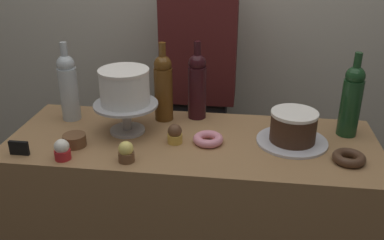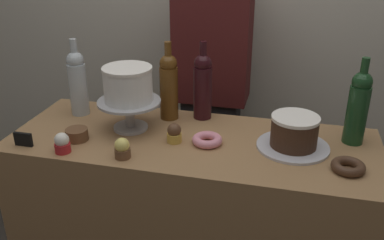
{
  "view_description": "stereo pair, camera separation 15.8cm",
  "coord_description": "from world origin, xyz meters",
  "px_view_note": "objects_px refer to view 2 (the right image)",
  "views": [
    {
      "loc": [
        0.19,
        -1.43,
        1.64
      ],
      "look_at": [
        0.0,
        0.0,
        0.99
      ],
      "focal_mm": 39.81,
      "sensor_mm": 36.0,
      "label": 1
    },
    {
      "loc": [
        0.34,
        -1.4,
        1.64
      ],
      "look_at": [
        0.0,
        0.0,
        0.99
      ],
      "focal_mm": 39.81,
      "sensor_mm": 36.0,
      "label": 2
    }
  ],
  "objects_px": {
    "chocolate_round_cake": "(294,131)",
    "wine_bottle_amber": "(169,85)",
    "cookie_stack": "(77,134)",
    "price_sign_chalkboard": "(23,139)",
    "white_layer_cake": "(128,84)",
    "cupcake_chocolate": "(174,133)",
    "wine_bottle_dark_red": "(203,85)",
    "cupcake_lemon": "(122,149)",
    "donut_pink": "(207,140)",
    "wine_bottle_clear": "(77,82)",
    "wine_bottle_green": "(358,106)",
    "cake_stand_pedestal": "(130,109)",
    "donut_chocolate": "(348,166)",
    "barista_figure": "(212,100)",
    "cupcake_vanilla": "(62,143)"
  },
  "relations": [
    {
      "from": "white_layer_cake",
      "to": "wine_bottle_green",
      "type": "relative_size",
      "value": 0.59
    },
    {
      "from": "chocolate_round_cake",
      "to": "wine_bottle_amber",
      "type": "height_order",
      "value": "wine_bottle_amber"
    },
    {
      "from": "cake_stand_pedestal",
      "to": "wine_bottle_clear",
      "type": "relative_size",
      "value": 0.76
    },
    {
      "from": "wine_bottle_clear",
      "to": "cupcake_vanilla",
      "type": "height_order",
      "value": "wine_bottle_clear"
    },
    {
      "from": "cake_stand_pedestal",
      "to": "chocolate_round_cake",
      "type": "relative_size",
      "value": 1.45
    },
    {
      "from": "white_layer_cake",
      "to": "cupcake_lemon",
      "type": "height_order",
      "value": "white_layer_cake"
    },
    {
      "from": "wine_bottle_clear",
      "to": "price_sign_chalkboard",
      "type": "distance_m",
      "value": 0.35
    },
    {
      "from": "wine_bottle_green",
      "to": "cookie_stack",
      "type": "height_order",
      "value": "wine_bottle_green"
    },
    {
      "from": "cake_stand_pedestal",
      "to": "chocolate_round_cake",
      "type": "distance_m",
      "value": 0.63
    },
    {
      "from": "wine_bottle_amber",
      "to": "price_sign_chalkboard",
      "type": "bearing_deg",
      "value": -140.32
    },
    {
      "from": "cupcake_chocolate",
      "to": "cookie_stack",
      "type": "bearing_deg",
      "value": -168.66
    },
    {
      "from": "chocolate_round_cake",
      "to": "donut_pink",
      "type": "xyz_separation_m",
      "value": [
        -0.31,
        -0.04,
        -0.05
      ]
    },
    {
      "from": "wine_bottle_amber",
      "to": "cookie_stack",
      "type": "bearing_deg",
      "value": -135.03
    },
    {
      "from": "wine_bottle_dark_red",
      "to": "donut_pink",
      "type": "xyz_separation_m",
      "value": [
        0.07,
        -0.23,
        -0.13
      ]
    },
    {
      "from": "cookie_stack",
      "to": "price_sign_chalkboard",
      "type": "xyz_separation_m",
      "value": [
        -0.17,
        -0.09,
        0.0
      ]
    },
    {
      "from": "donut_pink",
      "to": "wine_bottle_clear",
      "type": "bearing_deg",
      "value": 165.88
    },
    {
      "from": "cake_stand_pedestal",
      "to": "wine_bottle_clear",
      "type": "xyz_separation_m",
      "value": [
        -0.26,
        0.09,
        0.06
      ]
    },
    {
      "from": "wine_bottle_green",
      "to": "barista_figure",
      "type": "height_order",
      "value": "barista_figure"
    },
    {
      "from": "wine_bottle_dark_red",
      "to": "price_sign_chalkboard",
      "type": "height_order",
      "value": "wine_bottle_dark_red"
    },
    {
      "from": "cupcake_vanilla",
      "to": "cupcake_chocolate",
      "type": "distance_m",
      "value": 0.4
    },
    {
      "from": "chocolate_round_cake",
      "to": "cupcake_chocolate",
      "type": "height_order",
      "value": "chocolate_round_cake"
    },
    {
      "from": "wine_bottle_dark_red",
      "to": "cookie_stack",
      "type": "xyz_separation_m",
      "value": [
        -0.41,
        -0.32,
        -0.12
      ]
    },
    {
      "from": "wine_bottle_amber",
      "to": "cupcake_chocolate",
      "type": "distance_m",
      "value": 0.25
    },
    {
      "from": "wine_bottle_dark_red",
      "to": "donut_pink",
      "type": "height_order",
      "value": "wine_bottle_dark_red"
    },
    {
      "from": "cupcake_lemon",
      "to": "cookie_stack",
      "type": "xyz_separation_m",
      "value": [
        -0.22,
        0.09,
        -0.01
      ]
    },
    {
      "from": "chocolate_round_cake",
      "to": "wine_bottle_green",
      "type": "height_order",
      "value": "wine_bottle_green"
    },
    {
      "from": "wine_bottle_green",
      "to": "cake_stand_pedestal",
      "type": "bearing_deg",
      "value": -173.99
    },
    {
      "from": "wine_bottle_clear",
      "to": "barista_figure",
      "type": "relative_size",
      "value": 0.2
    },
    {
      "from": "wine_bottle_clear",
      "to": "cake_stand_pedestal",
      "type": "bearing_deg",
      "value": -19.2
    },
    {
      "from": "cookie_stack",
      "to": "cupcake_chocolate",
      "type": "bearing_deg",
      "value": 11.34
    },
    {
      "from": "wine_bottle_amber",
      "to": "cake_stand_pedestal",
      "type": "bearing_deg",
      "value": -130.73
    },
    {
      "from": "chocolate_round_cake",
      "to": "barista_figure",
      "type": "xyz_separation_m",
      "value": [
        -0.41,
        0.56,
        -0.14
      ]
    },
    {
      "from": "cupcake_chocolate",
      "to": "donut_pink",
      "type": "bearing_deg",
      "value": 5.68
    },
    {
      "from": "white_layer_cake",
      "to": "wine_bottle_clear",
      "type": "bearing_deg",
      "value": 160.8
    },
    {
      "from": "cookie_stack",
      "to": "wine_bottle_amber",
      "type": "bearing_deg",
      "value": 44.97
    },
    {
      "from": "cake_stand_pedestal",
      "to": "cupcake_vanilla",
      "type": "distance_m",
      "value": 0.29
    },
    {
      "from": "wine_bottle_amber",
      "to": "wine_bottle_dark_red",
      "type": "relative_size",
      "value": 1.0
    },
    {
      "from": "cookie_stack",
      "to": "donut_pink",
      "type": "bearing_deg",
      "value": 9.92
    },
    {
      "from": "wine_bottle_green",
      "to": "donut_chocolate",
      "type": "xyz_separation_m",
      "value": [
        -0.03,
        -0.22,
        -0.13
      ]
    },
    {
      "from": "wine_bottle_amber",
      "to": "wine_bottle_dark_red",
      "type": "height_order",
      "value": "same"
    },
    {
      "from": "donut_chocolate",
      "to": "barista_figure",
      "type": "distance_m",
      "value": 0.91
    },
    {
      "from": "wine_bottle_green",
      "to": "donut_pink",
      "type": "bearing_deg",
      "value": -164.53
    },
    {
      "from": "donut_chocolate",
      "to": "donut_pink",
      "type": "distance_m",
      "value": 0.5
    },
    {
      "from": "cupcake_lemon",
      "to": "donut_pink",
      "type": "bearing_deg",
      "value": 32.82
    },
    {
      "from": "wine_bottle_amber",
      "to": "wine_bottle_dark_red",
      "type": "xyz_separation_m",
      "value": [
        0.13,
        0.04,
        0.0
      ]
    },
    {
      "from": "cupcake_vanilla",
      "to": "price_sign_chalkboard",
      "type": "relative_size",
      "value": 1.06
    },
    {
      "from": "cake_stand_pedestal",
      "to": "white_layer_cake",
      "type": "distance_m",
      "value": 0.1
    },
    {
      "from": "chocolate_round_cake",
      "to": "cupcake_chocolate",
      "type": "bearing_deg",
      "value": -172.49
    },
    {
      "from": "white_layer_cake",
      "to": "cupcake_chocolate",
      "type": "height_order",
      "value": "white_layer_cake"
    },
    {
      "from": "wine_bottle_dark_red",
      "to": "cookie_stack",
      "type": "bearing_deg",
      "value": -142.44
    }
  ]
}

